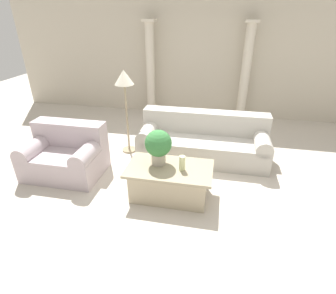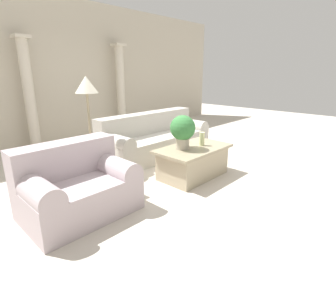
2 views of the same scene
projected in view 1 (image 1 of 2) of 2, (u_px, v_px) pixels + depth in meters
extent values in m
plane|color=beige|center=(182.00, 180.00, 4.25)|extent=(16.00, 16.00, 0.00)
cube|color=beige|center=(204.00, 50.00, 6.31)|extent=(10.00, 0.06, 3.20)
cube|color=#B7B2A8|center=(202.00, 148.00, 4.78)|extent=(2.28, 0.86, 0.42)
cube|color=#B7B2A8|center=(205.00, 122.00, 4.83)|extent=(2.28, 0.30, 0.40)
cylinder|color=#B7B2A8|center=(149.00, 131.00, 4.84)|extent=(0.28, 0.86, 0.28)
cylinder|color=#B7B2A8|center=(262.00, 141.00, 4.49)|extent=(0.28, 0.86, 0.28)
cube|color=#B9A9AE|center=(65.00, 162.00, 4.32)|extent=(1.21, 0.86, 0.42)
cube|color=#B9A9AE|center=(70.00, 133.00, 4.38)|extent=(1.21, 0.30, 0.40)
cylinder|color=#B9A9AE|center=(37.00, 146.00, 4.29)|extent=(0.28, 0.86, 0.28)
cylinder|color=#B9A9AE|center=(89.00, 152.00, 4.13)|extent=(0.28, 0.86, 0.28)
cube|color=tan|center=(170.00, 183.00, 3.79)|extent=(1.06, 0.62, 0.44)
cube|color=tan|center=(170.00, 169.00, 3.68)|extent=(1.21, 0.70, 0.04)
cylinder|color=#B2A893|center=(159.00, 159.00, 3.73)|extent=(0.20, 0.20, 0.16)
sphere|color=#387A3D|center=(158.00, 143.00, 3.62)|extent=(0.38, 0.38, 0.38)
cylinder|color=beige|center=(182.00, 163.00, 3.57)|extent=(0.08, 0.08, 0.21)
cylinder|color=gray|center=(129.00, 150.00, 5.14)|extent=(0.27, 0.27, 0.03)
cylinder|color=gray|center=(127.00, 119.00, 4.84)|extent=(0.04, 0.04, 1.27)
cone|color=silver|center=(124.00, 77.00, 4.49)|extent=(0.34, 0.34, 0.25)
cylinder|color=beige|center=(151.00, 71.00, 6.48)|extent=(0.21, 0.21, 2.22)
cube|color=beige|center=(149.00, 20.00, 5.96)|extent=(0.30, 0.30, 0.06)
cylinder|color=beige|center=(245.00, 75.00, 6.09)|extent=(0.21, 0.21, 2.22)
cube|color=beige|center=(252.00, 21.00, 5.56)|extent=(0.30, 0.30, 0.06)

